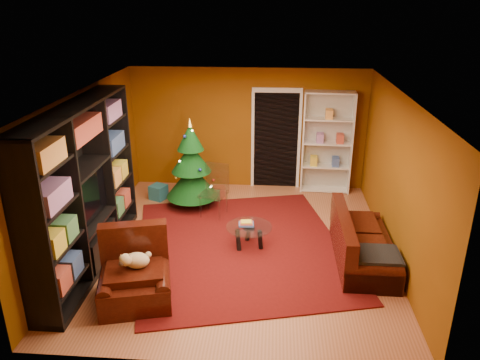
# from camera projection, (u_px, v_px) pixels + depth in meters

# --- Properties ---
(floor) EXTENTS (5.00, 5.50, 0.05)m
(floor) POSITION_uv_depth(u_px,v_px,m) (238.00, 247.00, 7.98)
(floor) COLOR #9D5837
(floor) RESTS_ON ground
(ceiling) EXTENTS (5.00, 5.50, 0.05)m
(ceiling) POSITION_uv_depth(u_px,v_px,m) (238.00, 92.00, 7.00)
(ceiling) COLOR silver
(ceiling) RESTS_ON wall_back
(wall_back) EXTENTS (5.00, 0.05, 2.60)m
(wall_back) POSITION_uv_depth(u_px,v_px,m) (248.00, 129.00, 10.06)
(wall_back) COLOR #7B430B
(wall_back) RESTS_ON ground
(wall_left) EXTENTS (0.05, 5.50, 2.60)m
(wall_left) POSITION_uv_depth(u_px,v_px,m) (85.00, 171.00, 7.66)
(wall_left) COLOR #7B430B
(wall_left) RESTS_ON ground
(wall_right) EXTENTS (0.05, 5.50, 2.60)m
(wall_right) POSITION_uv_depth(u_px,v_px,m) (399.00, 179.00, 7.31)
(wall_right) COLOR #7B430B
(wall_right) RESTS_ON ground
(doorway) EXTENTS (1.06, 0.60, 2.16)m
(doorway) POSITION_uv_depth(u_px,v_px,m) (276.00, 141.00, 10.07)
(doorway) COLOR black
(doorway) RESTS_ON floor
(rug) EXTENTS (4.17, 4.58, 0.02)m
(rug) POSITION_uv_depth(u_px,v_px,m) (240.00, 246.00, 7.93)
(rug) COLOR #580E0D
(rug) RESTS_ON floor
(media_unit) EXTENTS (0.51, 3.31, 2.54)m
(media_unit) POSITION_uv_depth(u_px,v_px,m) (83.00, 189.00, 7.00)
(media_unit) COLOR black
(media_unit) RESTS_ON floor
(christmas_tree) EXTENTS (1.13, 1.13, 1.83)m
(christmas_tree) POSITION_uv_depth(u_px,v_px,m) (191.00, 165.00, 9.15)
(christmas_tree) COLOR #093810
(christmas_tree) RESTS_ON floor
(gift_box_teal) EXTENTS (0.40, 0.40, 0.30)m
(gift_box_teal) POSITION_uv_depth(u_px,v_px,m) (158.00, 192.00, 9.75)
(gift_box_teal) COLOR #1F6D87
(gift_box_teal) RESTS_ON floor
(gift_box_green) EXTENTS (0.23, 0.23, 0.23)m
(gift_box_green) POSITION_uv_depth(u_px,v_px,m) (215.00, 195.00, 9.70)
(gift_box_green) COLOR #25582D
(gift_box_green) RESTS_ON floor
(gift_box_red) EXTENTS (0.28, 0.28, 0.24)m
(gift_box_red) POSITION_uv_depth(u_px,v_px,m) (219.00, 192.00, 9.81)
(gift_box_red) COLOR maroon
(gift_box_red) RESTS_ON floor
(white_bookshelf) EXTENTS (1.04, 0.42, 2.22)m
(white_bookshelf) POSITION_uv_depth(u_px,v_px,m) (327.00, 143.00, 9.83)
(white_bookshelf) COLOR white
(white_bookshelf) RESTS_ON floor
(armchair) EXTENTS (1.26, 1.26, 0.81)m
(armchair) POSITION_uv_depth(u_px,v_px,m) (135.00, 275.00, 6.40)
(armchair) COLOR black
(armchair) RESTS_ON rug
(dog) EXTENTS (0.46, 0.39, 0.27)m
(dog) POSITION_uv_depth(u_px,v_px,m) (137.00, 260.00, 6.38)
(dog) COLOR beige
(dog) RESTS_ON armchair
(sofa) EXTENTS (0.85, 1.88, 0.81)m
(sofa) POSITION_uv_depth(u_px,v_px,m) (364.00, 239.00, 7.36)
(sofa) COLOR black
(sofa) RESTS_ON rug
(coffee_table) EXTENTS (0.83, 0.83, 0.48)m
(coffee_table) POSITION_uv_depth(u_px,v_px,m) (249.00, 236.00, 7.85)
(coffee_table) COLOR gray
(coffee_table) RESTS_ON rug
(acrylic_chair) EXTENTS (0.59, 0.62, 0.92)m
(acrylic_chair) POSITION_uv_depth(u_px,v_px,m) (213.00, 194.00, 8.88)
(acrylic_chair) COLOR #66605B
(acrylic_chair) RESTS_ON rug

